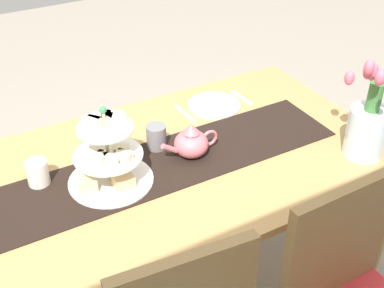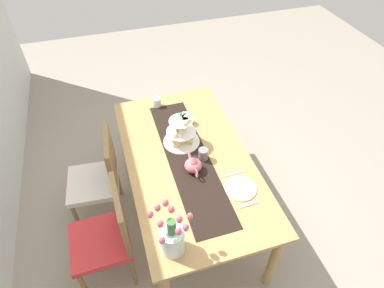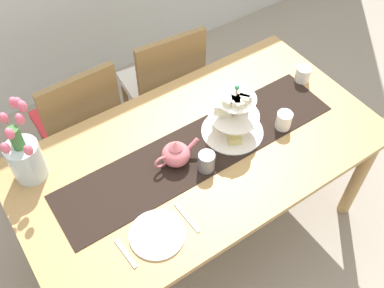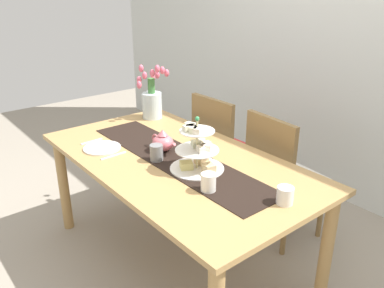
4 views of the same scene
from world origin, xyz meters
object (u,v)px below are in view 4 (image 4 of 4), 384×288
(dining_table, at_px, (176,172))
(chair_left, at_px, (223,147))
(cream_jug, at_px, (285,195))
(tiered_cake_stand, at_px, (198,152))
(dinner_plate_left, at_px, (102,148))
(mug_grey, at_px, (156,153))
(mug_white_text, at_px, (208,183))
(teapot, at_px, (163,142))
(tulip_vase, at_px, (152,100))
(chair_right, at_px, (280,172))
(knife_left, at_px, (114,156))
(fork_left, at_px, (92,141))

(dining_table, distance_m, chair_left, 0.79)
(cream_jug, bearing_deg, dining_table, -173.22)
(tiered_cake_stand, xyz_separation_m, dinner_plate_left, (-0.59, -0.27, -0.10))
(mug_grey, distance_m, mug_white_text, 0.46)
(tiered_cake_stand, distance_m, mug_white_text, 0.26)
(tiered_cake_stand, height_order, teapot, tiered_cake_stand)
(tulip_vase, bearing_deg, mug_grey, -32.03)
(chair_right, distance_m, knife_left, 1.11)
(tiered_cake_stand, bearing_deg, mug_white_text, -27.35)
(mug_white_text, bearing_deg, chair_left, 132.94)
(knife_left, bearing_deg, chair_right, 63.79)
(tulip_vase, relative_size, dinner_plate_left, 1.79)
(chair_right, xyz_separation_m, teapot, (-0.36, -0.70, 0.29))
(tulip_vase, bearing_deg, teapot, -28.15)
(chair_right, height_order, cream_jug, chair_right)
(dining_table, xyz_separation_m, chair_left, (-0.34, 0.70, -0.13))
(cream_jug, xyz_separation_m, mug_white_text, (-0.31, -0.20, 0.01))
(dinner_plate_left, xyz_separation_m, fork_left, (-0.15, 0.00, -0.00))
(chair_right, xyz_separation_m, cream_jug, (0.51, -0.61, 0.27))
(knife_left, height_order, mug_white_text, mug_white_text)
(mug_grey, bearing_deg, dinner_plate_left, -155.64)
(tulip_vase, height_order, mug_white_text, tulip_vase)
(dining_table, distance_m, tiered_cake_stand, 0.28)
(teapot, xyz_separation_m, mug_white_text, (0.55, -0.11, -0.01))
(teapot, bearing_deg, tiered_cake_stand, 0.32)
(mug_grey, bearing_deg, knife_left, -142.83)
(teapot, bearing_deg, dinner_plate_left, -134.44)
(dining_table, relative_size, knife_left, 10.29)
(chair_left, xyz_separation_m, chair_right, (0.57, 0.00, 0.00))
(cream_jug, distance_m, mug_white_text, 0.37)
(mug_grey, relative_size, mug_white_text, 1.00)
(teapot, relative_size, dinner_plate_left, 1.04)
(tulip_vase, xyz_separation_m, mug_white_text, (1.12, -0.42, -0.09))
(tiered_cake_stand, relative_size, knife_left, 1.79)
(knife_left, relative_size, mug_grey, 1.79)
(tiered_cake_stand, xyz_separation_m, tulip_vase, (-0.90, 0.30, 0.03))
(tulip_vase, xyz_separation_m, dinner_plate_left, (0.31, -0.58, -0.13))
(dinner_plate_left, bearing_deg, mug_white_text, 11.09)
(fork_left, bearing_deg, dining_table, 26.65)
(chair_right, relative_size, cream_jug, 10.71)
(dining_table, bearing_deg, fork_left, -153.35)
(teapot, height_order, knife_left, teapot)
(chair_right, relative_size, mug_grey, 9.58)
(chair_right, height_order, tulip_vase, tulip_vase)
(fork_left, bearing_deg, dinner_plate_left, 0.00)
(tiered_cake_stand, xyz_separation_m, teapot, (-0.33, -0.00, -0.05))
(dining_table, xyz_separation_m, tulip_vase, (-0.70, 0.31, 0.23))
(tiered_cake_stand, xyz_separation_m, mug_grey, (-0.23, -0.11, -0.05))
(dining_table, height_order, knife_left, knife_left)
(dining_table, distance_m, mug_grey, 0.19)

